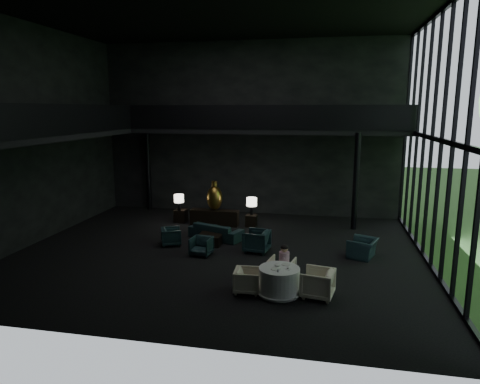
% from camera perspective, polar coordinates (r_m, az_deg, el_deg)
% --- Properties ---
extents(floor, '(14.00, 12.00, 0.02)m').
position_cam_1_polar(floor, '(15.13, -2.83, -8.05)').
color(floor, black).
rests_on(floor, ground).
extents(ceiling, '(14.00, 12.00, 0.02)m').
position_cam_1_polar(ceiling, '(14.62, -3.15, 23.10)').
color(ceiling, black).
rests_on(ceiling, ground).
extents(wall_back, '(14.00, 0.04, 8.00)m').
position_cam_1_polar(wall_back, '(20.19, 1.25, 8.36)').
color(wall_back, black).
rests_on(wall_back, ground).
extents(wall_front, '(14.00, 0.04, 8.00)m').
position_cam_1_polar(wall_front, '(8.66, -12.82, 4.52)').
color(wall_front, black).
rests_on(wall_front, ground).
extents(wall_left, '(0.04, 12.00, 8.00)m').
position_cam_1_polar(wall_left, '(17.42, -26.07, 6.83)').
color(wall_left, black).
rests_on(wall_left, ground).
extents(curtain_wall, '(0.20, 12.00, 8.00)m').
position_cam_1_polar(curtain_wall, '(14.30, 25.30, 6.21)').
color(curtain_wall, black).
rests_on(curtain_wall, ground).
extents(mezzanine_left, '(2.00, 12.00, 0.25)m').
position_cam_1_polar(mezzanine_left, '(16.84, -23.34, 6.94)').
color(mezzanine_left, black).
rests_on(mezzanine_left, wall_left).
extents(mezzanine_back, '(12.00, 2.00, 0.25)m').
position_cam_1_polar(mezzanine_back, '(19.05, 3.71, 8.18)').
color(mezzanine_back, black).
rests_on(mezzanine_back, wall_back).
extents(railing_left, '(0.06, 12.00, 1.00)m').
position_cam_1_polar(railing_left, '(16.27, -20.57, 9.14)').
color(railing_left, black).
rests_on(railing_left, mezzanine_left).
extents(railing_back, '(12.00, 0.06, 1.00)m').
position_cam_1_polar(railing_back, '(18.03, 3.31, 9.93)').
color(railing_back, black).
rests_on(railing_back, mezzanine_back).
extents(column_nw, '(0.24, 0.24, 4.00)m').
position_cam_1_polar(column_nw, '(21.53, -12.15, 2.94)').
color(column_nw, black).
rests_on(column_nw, floor).
extents(column_ne, '(0.24, 0.24, 4.00)m').
position_cam_1_polar(column_ne, '(18.14, 15.19, 1.31)').
color(column_ne, black).
rests_on(column_ne, floor).
extents(console, '(2.09, 0.48, 0.67)m').
position_cam_1_polar(console, '(18.49, -3.42, -3.42)').
color(console, black).
rests_on(console, floor).
extents(bronze_urn, '(0.67, 0.67, 1.25)m').
position_cam_1_polar(bronze_urn, '(18.34, -3.42, -0.76)').
color(bronze_urn, '#A86432').
rests_on(bronze_urn, console).
extents(side_table_left, '(0.51, 0.51, 0.56)m').
position_cam_1_polar(side_table_left, '(19.17, -7.89, -3.14)').
color(side_table_left, black).
rests_on(side_table_left, floor).
extents(table_lamp_left, '(0.42, 0.42, 0.71)m').
position_cam_1_polar(table_lamp_left, '(18.82, -8.14, -0.94)').
color(table_lamp_left, black).
rests_on(table_lamp_left, side_table_left).
extents(side_table_right, '(0.46, 0.46, 0.50)m').
position_cam_1_polar(side_table_right, '(18.26, 1.52, -3.85)').
color(side_table_right, black).
rests_on(side_table_right, floor).
extents(table_lamp_right, '(0.44, 0.44, 0.74)m').
position_cam_1_polar(table_lamp_right, '(18.14, 1.56, -1.42)').
color(table_lamp_right, black).
rests_on(table_lamp_right, side_table_right).
extents(sofa, '(2.19, 1.29, 0.82)m').
position_cam_1_polar(sofa, '(16.58, -3.21, -4.84)').
color(sofa, black).
rests_on(sofa, floor).
extents(lounge_armchair_west, '(0.79, 0.81, 0.65)m').
position_cam_1_polar(lounge_armchair_west, '(16.02, -9.15, -5.87)').
color(lounge_armchair_west, black).
rests_on(lounge_armchair_west, floor).
extents(lounge_armchair_east, '(0.97, 1.01, 0.93)m').
position_cam_1_polar(lounge_armchair_east, '(15.06, 2.23, -6.27)').
color(lounge_armchair_east, black).
rests_on(lounge_armchair_east, floor).
extents(lounge_armchair_south, '(0.67, 0.63, 0.63)m').
position_cam_1_polar(lounge_armchair_south, '(14.82, -5.17, -7.21)').
color(lounge_armchair_south, black).
rests_on(lounge_armchair_south, floor).
extents(window_armchair, '(0.86, 1.04, 0.79)m').
position_cam_1_polar(window_armchair, '(15.10, 16.04, -6.94)').
color(window_armchair, black).
rests_on(window_armchair, floor).
extents(coffee_table, '(0.85, 0.85, 0.37)m').
position_cam_1_polar(coffee_table, '(15.97, -3.99, -6.31)').
color(coffee_table, black).
rests_on(coffee_table, floor).
extents(dining_table, '(1.25, 1.25, 0.75)m').
position_cam_1_polar(dining_table, '(11.84, 5.24, -11.96)').
color(dining_table, white).
rests_on(dining_table, floor).
extents(dining_chair_north, '(0.78, 0.74, 0.69)m').
position_cam_1_polar(dining_chair_north, '(12.75, 5.57, -10.15)').
color(dining_chair_north, beige).
rests_on(dining_chair_north, floor).
extents(dining_chair_east, '(0.96, 1.01, 0.90)m').
position_cam_1_polar(dining_chair_east, '(11.77, 10.31, -11.58)').
color(dining_chair_east, beige).
rests_on(dining_chair_east, floor).
extents(dining_chair_west, '(0.64, 0.68, 0.67)m').
position_cam_1_polar(dining_chair_west, '(11.92, 1.02, -11.70)').
color(dining_chair_west, beige).
rests_on(dining_chair_west, floor).
extents(child, '(0.30, 0.30, 0.65)m').
position_cam_1_polar(child, '(12.55, 5.92, -8.43)').
color(child, pink).
rests_on(child, dining_chair_north).
extents(plate_a, '(0.31, 0.31, 0.02)m').
position_cam_1_polar(plate_a, '(11.58, 4.79, -10.19)').
color(plate_a, white).
rests_on(plate_a, dining_table).
extents(plate_b, '(0.30, 0.30, 0.02)m').
position_cam_1_polar(plate_b, '(11.92, 6.14, -9.58)').
color(plate_b, white).
rests_on(plate_b, dining_table).
extents(saucer, '(0.18, 0.18, 0.01)m').
position_cam_1_polar(saucer, '(11.60, 6.48, -10.18)').
color(saucer, white).
rests_on(saucer, dining_table).
extents(coffee_cup, '(0.08, 0.08, 0.05)m').
position_cam_1_polar(coffee_cup, '(11.61, 6.43, -10.00)').
color(coffee_cup, white).
rests_on(coffee_cup, saucer).
extents(cereal_bowl, '(0.16, 0.16, 0.08)m').
position_cam_1_polar(cereal_bowl, '(11.75, 4.99, -9.69)').
color(cereal_bowl, white).
rests_on(cereal_bowl, dining_table).
extents(cream_pot, '(0.06, 0.06, 0.07)m').
position_cam_1_polar(cream_pot, '(11.39, 5.09, -10.42)').
color(cream_pot, '#99999E').
rests_on(cream_pot, dining_table).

